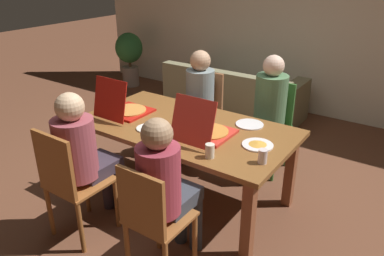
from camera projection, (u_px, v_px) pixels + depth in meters
The scene contains 20 objects.
ground_plane at pixel (186, 195), 3.68m from camera, with size 20.00×20.00×0.00m, color brown.
back_wall at pixel (304, 18), 5.28m from camera, with size 7.26×0.12×2.71m, color #F0E1C6.
dining_table at pixel (186, 135), 3.41m from camera, with size 1.92×1.04×0.74m.
chair_0 at pixel (272, 122), 4.00m from camera, with size 0.38×0.43×0.94m.
person_0 at pixel (268, 107), 3.80m from camera, with size 0.32×0.53×1.26m.
chair_1 at pixel (152, 219), 2.52m from camera, with size 0.40×0.40×0.92m.
person_1 at pixel (166, 184), 2.56m from camera, with size 0.29×0.53×1.21m.
chair_2 at pixel (69, 180), 2.92m from camera, with size 0.43×0.44×0.97m.
person_2 at pixel (83, 151), 2.96m from camera, with size 0.32×0.55×1.23m.
chair_3 at pixel (204, 109), 4.37m from camera, with size 0.40×0.38×0.94m.
person_3 at pixel (197, 96), 4.18m from camera, with size 0.32×0.54×1.22m.
pizza_box_0 at pixel (206, 131), 3.14m from camera, with size 0.38×0.49×0.39m.
pizza_box_1 at pixel (125, 109), 3.60m from camera, with size 0.38×0.47×0.39m.
plate_0 at pixel (250, 124), 3.38m from camera, with size 0.25×0.25×0.01m.
plate_1 at pixel (258, 144), 3.01m from camera, with size 0.25×0.25×0.03m.
plate_2 at pixel (148, 128), 3.30m from camera, with size 0.21×0.21×0.03m.
drinking_glass_0 at pixel (263, 156), 2.73m from camera, with size 0.07×0.07×0.11m, color silver.
drinking_glass_1 at pixel (210, 151), 2.81m from camera, with size 0.07×0.07×0.11m, color silver.
couch at pixel (233, 97), 5.47m from camera, with size 1.92×0.92×0.74m.
potted_plant at pixel (129, 54), 6.64m from camera, with size 0.47×0.47×0.95m.
Camera 1 is at (1.80, -2.51, 2.10)m, focal length 35.26 mm.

